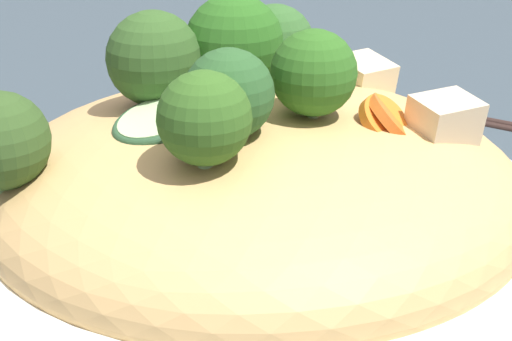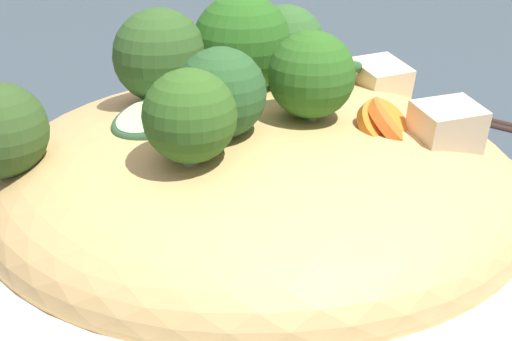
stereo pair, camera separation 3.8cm
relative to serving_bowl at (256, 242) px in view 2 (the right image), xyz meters
The scene contains 7 objects.
ground_plane 0.03m from the serving_bowl, ahead, with size 3.00×3.00×0.00m, color #344149.
serving_bowl is the anchor object (origin of this frame).
noodle_heap 0.03m from the serving_bowl, 111.61° to the left, with size 0.26×0.26×0.09m.
broccoli_florets 0.09m from the serving_bowl, 73.43° to the right, with size 0.19×0.17×0.08m.
carrot_coins 0.07m from the serving_bowl, 151.17° to the left, with size 0.09×0.14×0.03m.
zucchini_slices 0.08m from the serving_bowl, 165.16° to the right, with size 0.16×0.10×0.03m.
chicken_chunks 0.11m from the serving_bowl, 135.26° to the left, with size 0.11×0.09×0.03m.
Camera 2 is at (0.31, 0.15, 0.23)m, focal length 54.54 mm.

